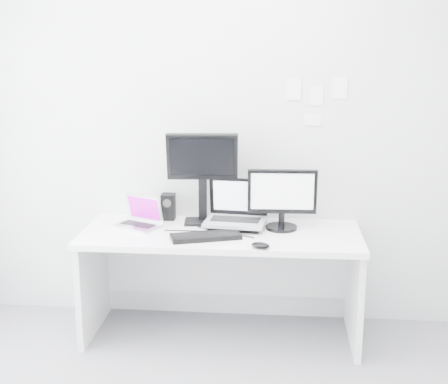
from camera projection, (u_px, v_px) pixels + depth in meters
The scene contains 13 objects.
back_wall at pixel (226, 129), 4.18m from camera, with size 3.60×3.60×0.00m, color silver.
desk at pixel (221, 284), 4.08m from camera, with size 1.80×0.70×0.73m, color white.
macbook at pixel (136, 212), 4.06m from camera, with size 0.29×0.21×0.21m, color #ACACB1.
speaker at pixel (168, 207), 4.25m from camera, with size 0.09×0.09×0.18m, color black.
dell_laptop at pixel (235, 204), 4.03m from camera, with size 0.39×0.30×0.33m, color #9EA1A5.
rear_monitor at pixel (202, 177), 4.10m from camera, with size 0.47×0.17×0.64m, color black.
samsung_monitor at pixel (282, 199), 4.00m from camera, with size 0.45×0.21×0.41m, color black.
keyboard at pixel (206, 236), 3.85m from camera, with size 0.43×0.15×0.03m, color black.
mouse at pixel (261, 245), 3.66m from camera, with size 0.12×0.07×0.04m, color black.
wall_note_0 at pixel (294, 89), 4.07m from camera, with size 0.10×0.00×0.14m, color white.
wall_note_1 at pixel (316, 96), 4.07m from camera, with size 0.09×0.00×0.13m, color white.
wall_note_2 at pixel (340, 88), 4.05m from camera, with size 0.10×0.00×0.14m, color white.
wall_note_3 at pixel (312, 120), 4.11m from camera, with size 0.11×0.00×0.08m, color white.
Camera 1 is at (0.36, -2.55, 1.92)m, focal length 49.51 mm.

